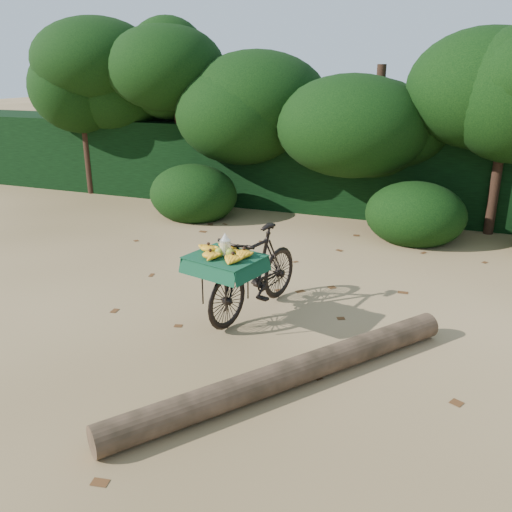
% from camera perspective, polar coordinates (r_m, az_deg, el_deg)
% --- Properties ---
extents(ground, '(80.00, 80.00, 0.00)m').
position_cam_1_polar(ground, '(6.74, -0.63, -7.48)').
color(ground, tan).
rests_on(ground, ground).
extents(vendor_bicycle, '(1.11, 1.98, 1.14)m').
position_cam_1_polar(vendor_bicycle, '(6.90, -0.26, -1.58)').
color(vendor_bicycle, black).
rests_on(vendor_bicycle, ground).
extents(fallen_log, '(2.63, 3.39, 0.29)m').
position_cam_1_polar(fallen_log, '(5.56, 3.74, -12.17)').
color(fallen_log, brown).
rests_on(fallen_log, ground).
extents(hedge_backdrop, '(26.00, 1.80, 1.80)m').
position_cam_1_polar(hedge_backdrop, '(12.28, 10.49, 9.03)').
color(hedge_backdrop, black).
rests_on(hedge_backdrop, ground).
extents(tree_row, '(14.50, 2.00, 4.00)m').
position_cam_1_polar(tree_row, '(11.50, 6.76, 14.06)').
color(tree_row, black).
rests_on(tree_row, ground).
extents(bush_clumps, '(8.80, 1.70, 0.90)m').
position_cam_1_polar(bush_clumps, '(10.36, 10.88, 4.54)').
color(bush_clumps, black).
rests_on(bush_clumps, ground).
extents(leaf_litter, '(7.00, 7.30, 0.01)m').
position_cam_1_polar(leaf_litter, '(7.29, 1.28, -5.29)').
color(leaf_litter, '#533016').
rests_on(leaf_litter, ground).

